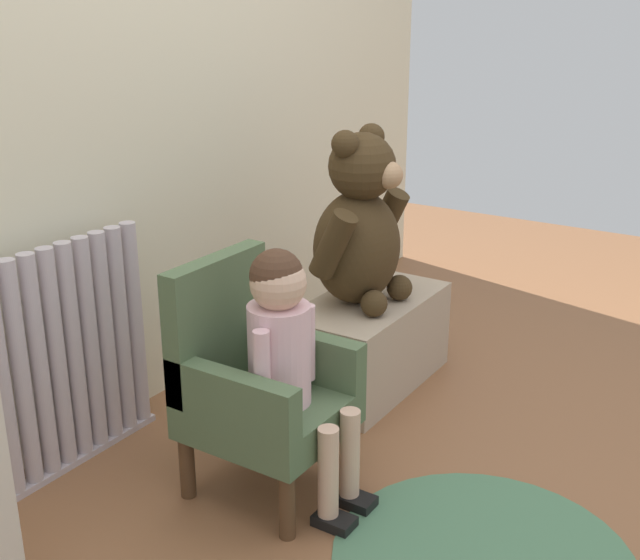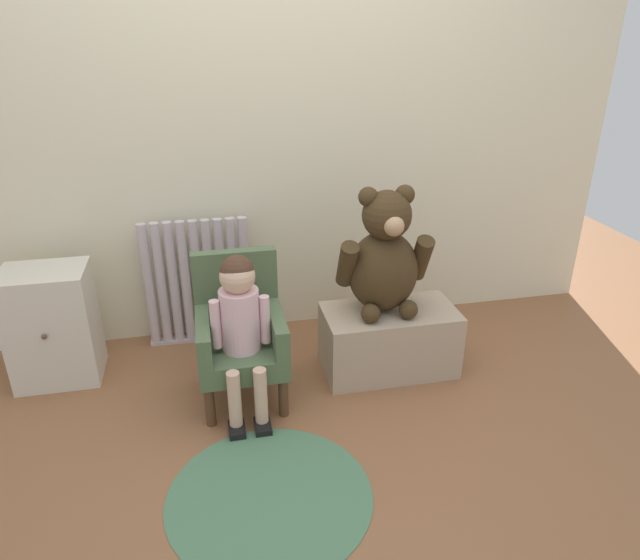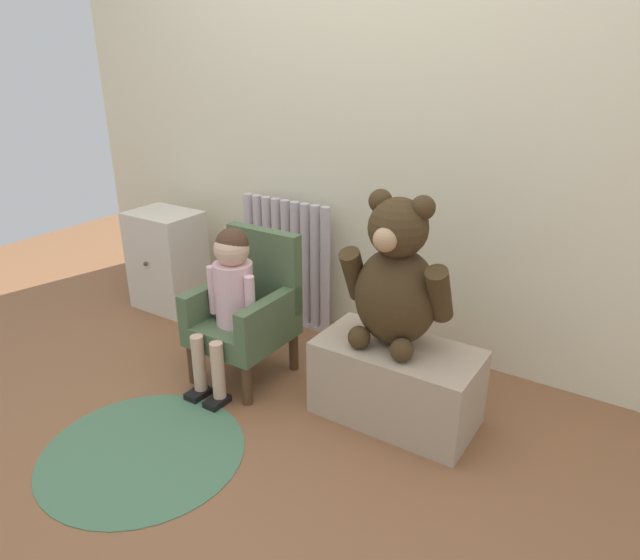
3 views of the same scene
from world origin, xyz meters
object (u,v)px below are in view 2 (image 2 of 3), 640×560
(child_armchair, at_px, (240,332))
(low_bench, at_px, (389,340))
(child_figure, at_px, (240,314))
(small_dresser, at_px, (53,325))
(large_teddy_bear, at_px, (384,258))
(radiator, at_px, (198,283))
(floor_rug, at_px, (270,496))

(child_armchair, relative_size, low_bench, 1.03)
(child_armchair, xyz_separation_m, child_figure, (-0.00, -0.11, 0.15))
(small_dresser, height_order, low_bench, small_dresser)
(child_armchair, height_order, large_teddy_bear, large_teddy_bear)
(child_armchair, bearing_deg, radiator, 108.20)
(radiator, xyz_separation_m, small_dresser, (-0.68, -0.22, -0.06))
(large_teddy_bear, bearing_deg, floor_rug, -131.15)
(small_dresser, distance_m, child_figure, 0.97)
(floor_rug, bearing_deg, large_teddy_bear, 48.85)
(child_figure, relative_size, low_bench, 1.12)
(small_dresser, bearing_deg, low_bench, -9.63)
(child_armchair, bearing_deg, child_figure, -90.00)
(small_dresser, bearing_deg, child_armchair, -20.01)
(low_bench, distance_m, large_teddy_bear, 0.43)
(radiator, height_order, child_figure, child_figure)
(child_figure, bearing_deg, small_dresser, 153.82)
(small_dresser, xyz_separation_m, low_bench, (1.58, -0.27, -0.12))
(child_armchair, distance_m, floor_rug, 0.75)
(radiator, bearing_deg, child_armchair, -71.80)
(radiator, distance_m, child_figure, 0.67)
(child_figure, distance_m, large_teddy_bear, 0.72)
(large_teddy_bear, bearing_deg, child_armchair, -174.26)
(small_dresser, height_order, floor_rug, small_dresser)
(radiator, relative_size, child_armchair, 1.03)
(child_armchair, distance_m, child_figure, 0.18)
(radiator, xyz_separation_m, low_bench, (0.90, -0.49, -0.18))
(low_bench, bearing_deg, small_dresser, 170.37)
(child_armchair, bearing_deg, large_teddy_bear, 5.74)
(child_armchair, height_order, floor_rug, child_armchair)
(small_dresser, xyz_separation_m, large_teddy_bear, (1.55, -0.24, 0.31))
(small_dresser, relative_size, floor_rug, 0.74)
(child_armchair, bearing_deg, small_dresser, 159.99)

